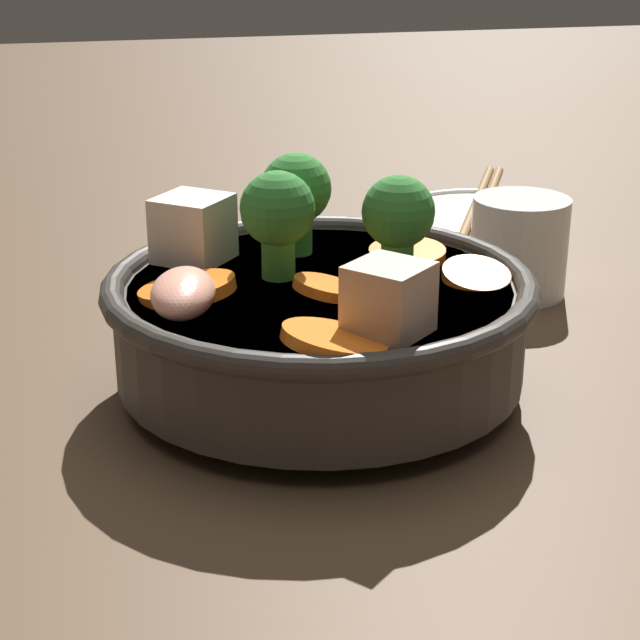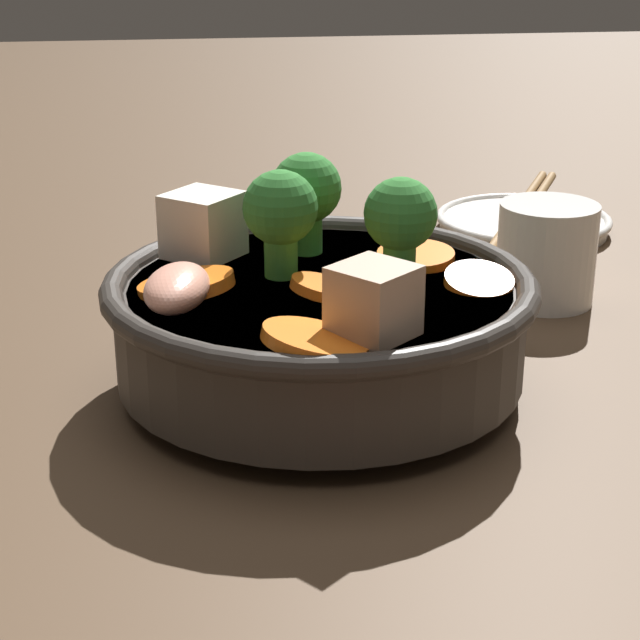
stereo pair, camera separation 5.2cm
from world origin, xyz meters
TOP-DOWN VIEW (x-y plane):
  - ground_plane at (0.00, 0.00)m, footprint 3.00×3.00m
  - stirfry_bowl at (-0.00, 0.00)m, footprint 0.22×0.22m
  - side_saucer at (0.19, 0.26)m, footprint 0.13×0.13m
  - tea_cup at (0.16, 0.11)m, footprint 0.06×0.06m
  - chopsticks_pair at (0.19, 0.26)m, footprint 0.12×0.21m

SIDE VIEW (x-z plane):
  - ground_plane at x=0.00m, z-range 0.00..0.00m
  - side_saucer at x=0.19m, z-range 0.00..0.01m
  - chopsticks_pair at x=0.19m, z-range 0.01..0.02m
  - tea_cup at x=0.16m, z-range 0.00..0.06m
  - stirfry_bowl at x=0.00m, z-range -0.01..0.10m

